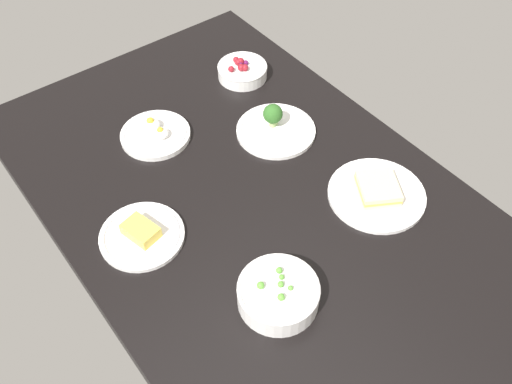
% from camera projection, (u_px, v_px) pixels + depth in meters
% --- Properties ---
extents(dining_table, '(1.39, 0.86, 0.04)m').
position_uv_depth(dining_table, '(256.00, 203.00, 1.36)').
color(dining_table, black).
rests_on(dining_table, ground).
extents(bowl_peas, '(0.17, 0.17, 0.06)m').
position_uv_depth(bowl_peas, '(278.00, 294.00, 1.14)').
color(bowl_peas, white).
rests_on(bowl_peas, dining_table).
extents(plate_cheese, '(0.19, 0.19, 0.04)m').
position_uv_depth(plate_cheese, '(142.00, 235.00, 1.26)').
color(plate_cheese, white).
rests_on(plate_cheese, dining_table).
extents(plate_broccoli, '(0.21, 0.21, 0.08)m').
position_uv_depth(plate_broccoli, '(275.00, 127.00, 1.48)').
color(plate_broccoli, white).
rests_on(plate_broccoli, dining_table).
extents(bowl_berries, '(0.14, 0.14, 0.06)m').
position_uv_depth(bowl_berries, '(242.00, 70.00, 1.63)').
color(bowl_berries, white).
rests_on(bowl_berries, dining_table).
extents(plate_sandwich, '(0.23, 0.23, 0.04)m').
position_uv_depth(plate_sandwich, '(377.00, 193.00, 1.34)').
color(plate_sandwich, white).
rests_on(plate_sandwich, dining_table).
extents(plate_eggs, '(0.18, 0.18, 0.05)m').
position_uv_depth(plate_eggs, '(155.00, 133.00, 1.47)').
color(plate_eggs, white).
rests_on(plate_eggs, dining_table).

